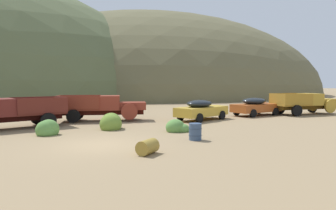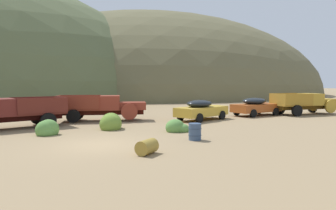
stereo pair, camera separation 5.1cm
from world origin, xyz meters
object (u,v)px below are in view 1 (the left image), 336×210
(truck_rust_red, at_px, (107,107))
(oil_drum_spare, at_px, (195,132))
(truck_oxblood, at_px, (4,113))
(car_oxide_orange, at_px, (257,106))
(truck_mustard, at_px, (308,103))
(oil_drum_tipped, at_px, (148,147))
(car_faded_yellow, at_px, (203,109))

(truck_rust_red, height_order, oil_drum_spare, truck_rust_red)
(truck_oxblood, xyz_separation_m, oil_drum_spare, (8.77, -8.01, -0.60))
(truck_rust_red, bearing_deg, car_oxide_orange, 8.81)
(car_oxide_orange, xyz_separation_m, truck_mustard, (4.92, -1.11, 0.21))
(truck_mustard, distance_m, oil_drum_tipped, 20.80)
(car_oxide_orange, distance_m, truck_mustard, 5.05)
(oil_drum_spare, bearing_deg, car_oxide_orange, 35.47)
(oil_drum_tipped, bearing_deg, oil_drum_spare, 29.13)
(car_oxide_orange, bearing_deg, truck_rust_red, 163.90)
(truck_oxblood, distance_m, truck_mustard, 24.56)
(truck_rust_red, distance_m, oil_drum_spare, 9.86)
(truck_rust_red, relative_size, car_oxide_orange, 1.34)
(truck_mustard, relative_size, oil_drum_tipped, 5.83)
(oil_drum_spare, xyz_separation_m, oil_drum_tipped, (-3.26, -1.82, -0.12))
(car_faded_yellow, xyz_separation_m, truck_mustard, (10.96, -0.37, 0.22))
(truck_oxblood, relative_size, car_faded_yellow, 1.30)
(oil_drum_spare, bearing_deg, oil_drum_tipped, -150.87)
(car_oxide_orange, bearing_deg, truck_mustard, -20.29)
(truck_oxblood, relative_size, oil_drum_tipped, 6.08)
(truck_mustard, bearing_deg, oil_drum_spare, -150.55)
(car_faded_yellow, height_order, truck_mustard, truck_mustard)
(truck_mustard, xyz_separation_m, oil_drum_tipped, (-19.01, -8.42, -0.74))
(oil_drum_spare, bearing_deg, truck_rust_red, 101.58)
(car_oxide_orange, bearing_deg, car_faded_yellow, 179.44)
(oil_drum_spare, height_order, oil_drum_tipped, oil_drum_spare)
(car_oxide_orange, relative_size, truck_mustard, 0.79)
(truck_rust_red, relative_size, oil_drum_tipped, 6.19)
(car_faded_yellow, bearing_deg, oil_drum_tipped, -152.52)
(truck_rust_red, xyz_separation_m, car_faded_yellow, (6.76, -2.67, -0.22))
(car_faded_yellow, xyz_separation_m, oil_drum_tipped, (-8.05, -8.79, -0.52))
(truck_rust_red, height_order, oil_drum_tipped, truck_rust_red)
(truck_rust_red, xyz_separation_m, truck_mustard, (17.72, -3.04, 0.00))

